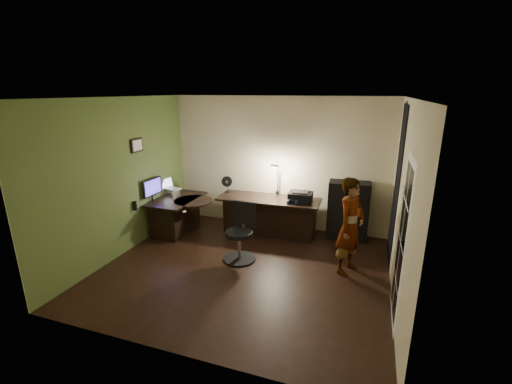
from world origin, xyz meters
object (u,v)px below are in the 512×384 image
(desk_right, at_px, (269,216))
(office_chair, at_px, (239,233))
(monitor, at_px, (152,194))
(desk_left, at_px, (178,215))
(person, at_px, (350,226))
(cabinet, at_px, (348,211))

(desk_right, xyz_separation_m, office_chair, (-0.15, -1.22, 0.12))
(monitor, bearing_deg, desk_left, 43.71)
(desk_right, distance_m, person, 1.96)
(monitor, bearing_deg, office_chair, -9.88)
(cabinet, relative_size, monitor, 2.18)
(desk_right, distance_m, cabinet, 1.55)
(office_chair, bearing_deg, person, 8.48)
(monitor, relative_size, person, 0.34)
(desk_right, relative_size, monitor, 3.85)
(office_chair, bearing_deg, cabinet, 44.12)
(person, bearing_deg, office_chair, 121.03)
(cabinet, height_order, monitor, cabinet)
(person, bearing_deg, desk_left, 105.40)
(office_chair, relative_size, person, 0.64)
(desk_left, xyz_separation_m, person, (3.42, -0.54, 0.42))
(desk_left, distance_m, cabinet, 3.40)
(monitor, height_order, person, person)
(cabinet, bearing_deg, office_chair, -141.35)
(desk_left, height_order, office_chair, office_chair)
(desk_right, bearing_deg, person, -33.01)
(cabinet, height_order, office_chair, cabinet)
(cabinet, bearing_deg, desk_right, -172.75)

